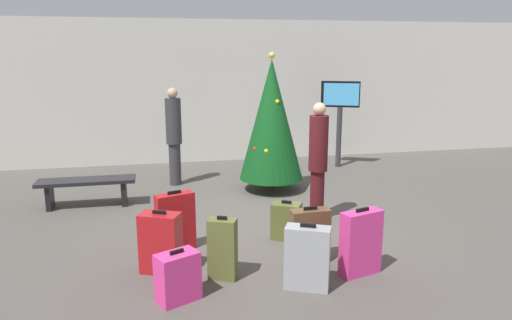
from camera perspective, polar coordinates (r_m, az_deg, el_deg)
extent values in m
plane|color=#514C47|center=(7.56, 1.80, -7.30)|extent=(16.00, 16.00, 0.00)
cube|color=beige|center=(11.57, -3.55, 8.14)|extent=(16.00, 0.20, 3.32)
cylinder|color=#4C3319|center=(9.18, 1.79, -2.86)|extent=(0.12, 0.12, 0.24)
cone|color=#0F4719|center=(8.92, 1.85, 4.80)|extent=(1.20, 1.20, 2.23)
sphere|color=#F2D84C|center=(8.84, 1.90, 12.35)|extent=(0.12, 0.12, 0.12)
sphere|color=yellow|center=(8.61, 1.24, 1.09)|extent=(0.08, 0.08, 0.08)
sphere|color=red|center=(8.96, 2.01, 9.26)|extent=(0.08, 0.08, 0.08)
sphere|color=silver|center=(9.12, 0.97, 5.66)|extent=(0.08, 0.08, 0.08)
sphere|color=yellow|center=(8.72, 2.53, 6.97)|extent=(0.08, 0.08, 0.08)
sphere|color=red|center=(8.73, -0.12, 1.33)|extent=(0.08, 0.08, 0.08)
cylinder|color=#333338|center=(11.09, 9.83, 2.70)|extent=(0.12, 0.12, 1.37)
cube|color=black|center=(10.97, 10.02, 7.72)|extent=(0.82, 0.43, 0.58)
cube|color=#4CB2F2|center=(10.93, 10.11, 7.70)|extent=(0.71, 0.34, 0.49)
cube|color=black|center=(8.62, -19.53, -2.37)|extent=(1.61, 0.44, 0.06)
cube|color=black|center=(8.79, -23.34, -4.03)|extent=(0.08, 0.35, 0.42)
cube|color=black|center=(8.62, -15.42, -3.74)|extent=(0.08, 0.35, 0.42)
cylinder|color=#4C1419|center=(7.56, 7.27, -4.20)|extent=(0.22, 0.22, 0.80)
cylinder|color=#4C1419|center=(7.36, 7.45, 1.97)|extent=(0.40, 0.40, 0.85)
sphere|color=tan|center=(7.28, 7.57, 6.03)|extent=(0.20, 0.20, 0.20)
cylinder|color=#333338|center=(9.62, -9.61, -0.48)|extent=(0.23, 0.23, 0.83)
cylinder|color=#333338|center=(9.46, -9.80, 4.58)|extent=(0.43, 0.43, 0.89)
sphere|color=tan|center=(9.40, -9.93, 7.87)|extent=(0.20, 0.20, 0.20)
cube|color=#B2191E|center=(6.47, -9.56, -7.31)|extent=(0.54, 0.33, 0.78)
cube|color=black|center=(6.34, -9.70, -3.82)|extent=(0.18, 0.09, 0.04)
cube|color=#E5388C|center=(5.86, 12.36, -9.62)|extent=(0.54, 0.33, 0.78)
cube|color=black|center=(5.72, 12.55, -5.81)|extent=(0.18, 0.08, 0.04)
cube|color=#E5388C|center=(5.28, -9.30, -13.58)|extent=(0.51, 0.43, 0.53)
cube|color=black|center=(5.16, -9.42, -10.72)|extent=(0.15, 0.09, 0.04)
cube|color=#59602D|center=(6.83, 3.63, -7.25)|extent=(0.48, 0.44, 0.52)
cube|color=black|center=(6.74, 3.66, -5.02)|extent=(0.14, 0.09, 0.04)
cube|color=#9EA0A5|center=(5.45, 6.12, -11.51)|extent=(0.54, 0.41, 0.72)
cube|color=black|center=(5.30, 6.22, -7.76)|extent=(0.17, 0.10, 0.04)
cube|color=brown|center=(6.11, 6.41, -8.94)|extent=(0.50, 0.22, 0.68)
cube|color=black|center=(5.99, 6.49, -5.72)|extent=(0.17, 0.04, 0.04)
cube|color=#B2191E|center=(5.90, -11.28, -9.66)|extent=(0.54, 0.44, 0.73)
cube|color=black|center=(5.77, -11.44, -6.11)|extent=(0.16, 0.09, 0.04)
cube|color=#59602D|center=(5.65, -4.01, -10.54)|extent=(0.37, 0.30, 0.72)
cube|color=black|center=(5.51, -4.07, -6.89)|extent=(0.12, 0.07, 0.04)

